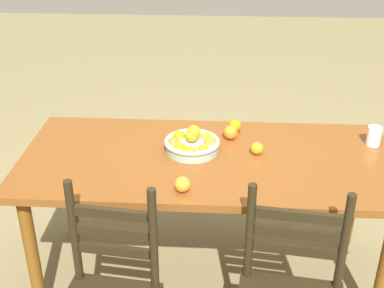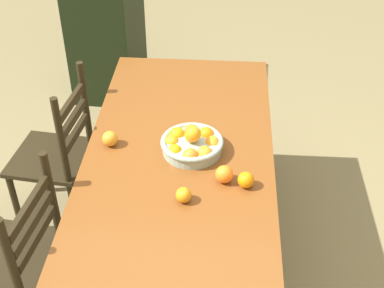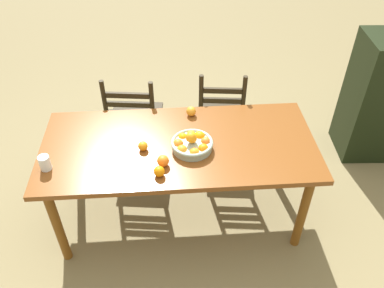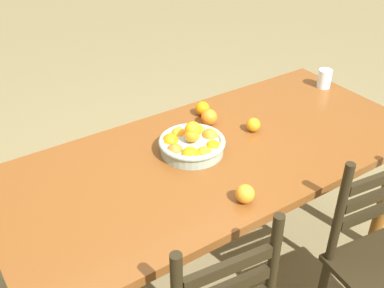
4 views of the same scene
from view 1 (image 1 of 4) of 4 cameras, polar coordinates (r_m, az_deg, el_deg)
ground_plane at (r=2.97m, az=1.64°, el=-14.19°), size 12.00×12.00×0.00m
dining_table at (r=2.57m, az=1.84°, el=-2.99°), size 1.86×0.84×0.75m
fruit_bowl at (r=2.56m, az=-0.01°, el=0.03°), size 0.28×0.28×0.14m
orange_loose_0 at (r=2.25m, az=-1.08°, el=-4.52°), size 0.07×0.07×0.07m
orange_loose_1 at (r=2.56m, az=7.25°, el=-0.48°), size 0.06×0.06×0.06m
orange_loose_2 at (r=2.70m, az=4.31°, el=1.31°), size 0.08×0.08×0.08m
orange_loose_3 at (r=2.78m, az=4.81°, el=2.05°), size 0.07×0.07×0.07m
drinking_glass at (r=2.79m, az=19.63°, el=0.85°), size 0.07×0.07×0.10m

